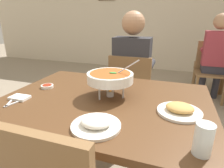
% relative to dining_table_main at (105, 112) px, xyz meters
% --- Properties ---
extents(cafe_rear_partition, '(10.00, 0.10, 3.00)m').
position_rel_dining_table_main_xyz_m(cafe_rear_partition, '(0.00, 3.79, 0.85)').
color(cafe_rear_partition, beige).
rests_on(cafe_rear_partition, ground_plane).
extents(dining_table_main, '(1.32, 0.98, 0.75)m').
position_rel_dining_table_main_xyz_m(dining_table_main, '(0.00, 0.00, 0.00)').
color(dining_table_main, '#51331C').
rests_on(dining_table_main, ground_plane).
extents(chair_diner_main, '(0.44, 0.44, 0.90)m').
position_rel_dining_table_main_xyz_m(chair_diner_main, '(-0.00, 0.78, -0.14)').
color(chair_diner_main, brown).
rests_on(chair_diner_main, ground_plane).
extents(diner_main, '(0.40, 0.45, 1.31)m').
position_rel_dining_table_main_xyz_m(diner_main, '(0.00, 0.81, 0.10)').
color(diner_main, '#2D2D38').
rests_on(diner_main, ground_plane).
extents(curry_bowl, '(0.33, 0.30, 0.26)m').
position_rel_dining_table_main_xyz_m(curry_bowl, '(0.02, 0.05, 0.23)').
color(curry_bowl, silver).
rests_on(curry_bowl, dining_table_main).
extents(rice_plate, '(0.24, 0.24, 0.06)m').
position_rel_dining_table_main_xyz_m(rice_plate, '(0.08, -0.33, 0.12)').
color(rice_plate, white).
rests_on(rice_plate, dining_table_main).
extents(appetizer_plate, '(0.24, 0.24, 0.06)m').
position_rel_dining_table_main_xyz_m(appetizer_plate, '(0.46, -0.05, 0.12)').
color(appetizer_plate, white).
rests_on(appetizer_plate, dining_table_main).
extents(sauce_dish, '(0.09, 0.09, 0.02)m').
position_rel_dining_table_main_xyz_m(sauce_dish, '(-0.48, 0.05, 0.11)').
color(sauce_dish, white).
rests_on(sauce_dish, dining_table_main).
extents(napkin_folded, '(0.12, 0.08, 0.02)m').
position_rel_dining_table_main_xyz_m(napkin_folded, '(-0.52, -0.18, 0.11)').
color(napkin_folded, white).
rests_on(napkin_folded, dining_table_main).
extents(fork_utensil, '(0.09, 0.16, 0.01)m').
position_rel_dining_table_main_xyz_m(fork_utensil, '(-0.54, -0.23, 0.10)').
color(fork_utensil, silver).
rests_on(fork_utensil, dining_table_main).
extents(spoon_utensil, '(0.05, 0.17, 0.01)m').
position_rel_dining_table_main_xyz_m(spoon_utensil, '(-0.49, -0.23, 0.10)').
color(spoon_utensil, silver).
rests_on(spoon_utensil, dining_table_main).
extents(drink_glass, '(0.07, 0.07, 0.13)m').
position_rel_dining_table_main_xyz_m(drink_glass, '(0.54, -0.37, 0.16)').
color(drink_glass, silver).
rests_on(drink_glass, dining_table_main).
extents(chair_bg_left, '(0.45, 0.45, 0.90)m').
position_rel_dining_table_main_xyz_m(chair_bg_left, '(0.94, 2.18, -0.14)').
color(chair_bg_left, brown).
rests_on(chair_bg_left, ground_plane).
extents(chair_bg_right, '(0.48, 0.48, 0.90)m').
position_rel_dining_table_main_xyz_m(chair_bg_right, '(1.06, 2.64, -0.14)').
color(chair_bg_right, brown).
rests_on(chair_bg_right, ground_plane).
extents(patron_bg_left, '(0.40, 0.45, 1.31)m').
position_rel_dining_table_main_xyz_m(patron_bg_left, '(0.97, 2.11, 0.10)').
color(patron_bg_left, '#2D2D38').
rests_on(patron_bg_left, ground_plane).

